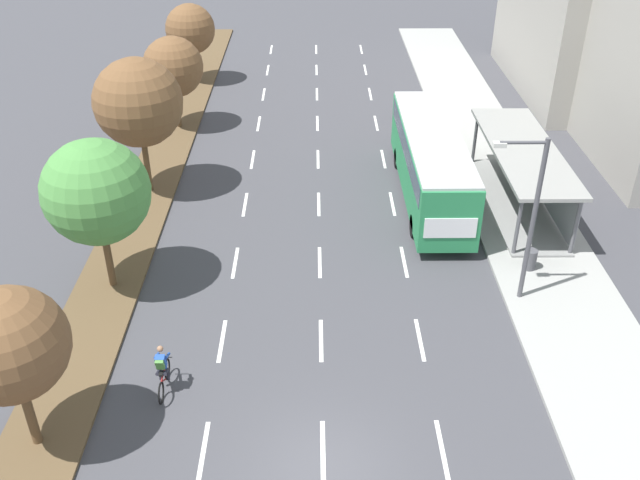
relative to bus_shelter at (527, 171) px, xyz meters
name	(u,v)px	position (x,y,z in m)	size (l,w,h in m)	color
ground_plane	(323,468)	(-9.53, -15.30, -1.87)	(140.00, 140.00, 0.00)	#424247
median_strip	(161,164)	(-17.83, 4.70, -1.81)	(2.60, 52.00, 0.12)	brown
sidewalk_right	(493,162)	(-0.28, 4.70, -1.79)	(4.50, 52.00, 0.15)	#9E9E99
lane_divider_left	(249,181)	(-13.03, 2.81, -1.86)	(0.14, 47.22, 0.01)	white
lane_divider_center	(318,180)	(-9.53, 2.81, -1.86)	(0.14, 47.22, 0.01)	white
lane_divider_right	(388,180)	(-6.03, 2.81, -1.86)	(0.14, 47.22, 0.01)	white
bus_shelter	(527,171)	(0.00, 0.00, 0.00)	(2.90, 9.69, 2.86)	gray
bus	(431,159)	(-4.28, 0.89, 0.20)	(2.54, 11.29, 3.37)	#28844C
cyclist	(163,371)	(-14.59, -12.06, -1.08)	(0.46, 1.82, 1.71)	black
median_tree_nearest	(9,345)	(-17.94, -14.31, 1.92)	(3.24, 3.24, 5.30)	brown
median_tree_second	(96,192)	(-17.63, -6.31, 2.31)	(3.94, 3.94, 6.04)	brown
median_tree_third	(138,103)	(-17.76, 1.68, 2.70)	(4.09, 4.09, 6.50)	brown
median_tree_fourth	(173,67)	(-17.61, 9.68, 1.78)	(3.39, 3.39, 5.23)	brown
median_tree_fifth	(190,29)	(-17.84, 17.68, 1.74)	(3.25, 3.25, 5.13)	brown
streetlight	(530,211)	(-2.11, -7.30, 2.02)	(1.91, 0.24, 6.50)	#4C4C51
trash_bin	(530,259)	(-1.08, -5.41, -1.29)	(0.52, 0.52, 0.85)	#4C4C51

